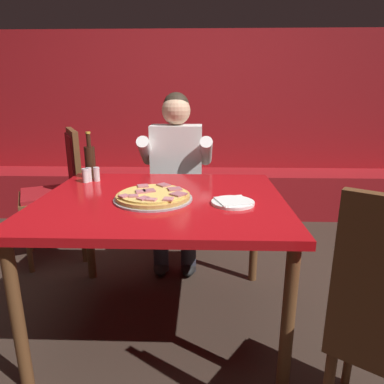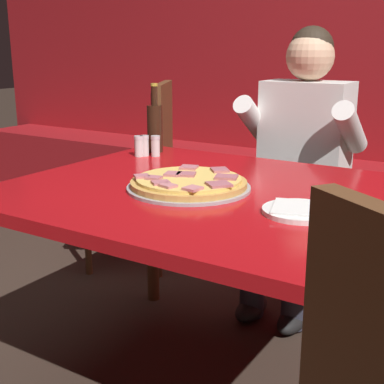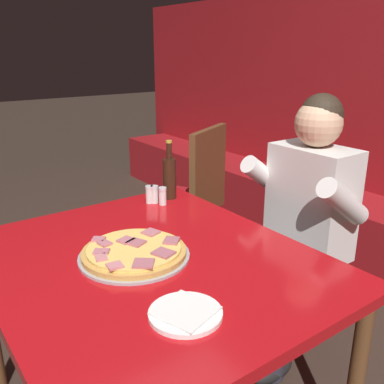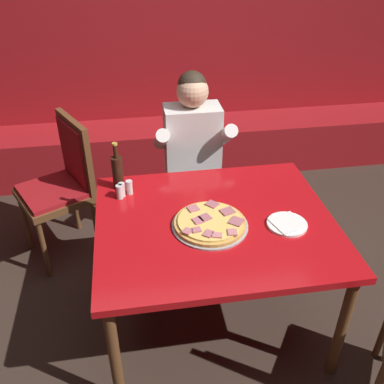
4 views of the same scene
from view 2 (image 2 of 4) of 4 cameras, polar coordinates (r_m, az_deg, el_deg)
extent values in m
cube|color=maroon|center=(3.73, 19.16, 10.81)|extent=(6.80, 0.16, 1.90)
cube|color=maroon|center=(3.54, 16.94, -1.09)|extent=(6.46, 0.48, 0.46)
cylinder|color=brown|center=(2.52, -4.26, -4.08)|extent=(0.06, 0.06, 0.71)
cube|color=#B20F14|center=(1.73, 1.47, -0.19)|extent=(1.26, 1.07, 0.04)
cylinder|color=#9E9EA3|center=(1.71, -0.36, 0.47)|extent=(0.40, 0.40, 0.01)
cylinder|color=#C69347|center=(1.71, -0.36, 0.92)|extent=(0.37, 0.37, 0.02)
cylinder|color=#E5BC5B|center=(1.70, -0.36, 1.38)|extent=(0.34, 0.34, 0.01)
cube|color=#C6757A|center=(1.56, 0.08, 0.39)|extent=(0.05, 0.05, 0.01)
cube|color=#A85B66|center=(1.73, -0.64, 1.92)|extent=(0.08, 0.07, 0.01)
cube|color=#B76670|center=(1.63, -3.36, 1.02)|extent=(0.07, 0.07, 0.01)
cube|color=#B76670|center=(1.71, -5.40, 1.70)|extent=(0.06, 0.06, 0.01)
cube|color=#C6757A|center=(1.59, -2.57, 0.69)|extent=(0.06, 0.05, 0.01)
cube|color=#B76670|center=(1.74, -2.08, 1.94)|extent=(0.06, 0.07, 0.01)
cube|color=#A85B66|center=(1.80, 2.99, 2.38)|extent=(0.08, 0.08, 0.01)
cube|color=#A85B66|center=(1.70, 3.68, 1.61)|extent=(0.09, 0.08, 0.01)
cube|color=#B76670|center=(1.69, -4.09, 1.53)|extent=(0.05, 0.05, 0.01)
cube|color=#A85B66|center=(1.61, 2.88, 0.83)|extent=(0.09, 0.09, 0.01)
cube|color=#B76670|center=(1.83, -0.33, 2.65)|extent=(0.07, 0.07, 0.01)
cylinder|color=white|center=(1.49, 11.48, -2.02)|extent=(0.21, 0.21, 0.01)
cube|color=white|center=(1.49, 11.51, -1.66)|extent=(0.19, 0.19, 0.01)
cylinder|color=black|center=(2.31, -3.98, 6.75)|extent=(0.07, 0.07, 0.20)
cylinder|color=black|center=(2.30, -4.05, 10.20)|extent=(0.03, 0.03, 0.08)
cylinder|color=#B29933|center=(2.29, -4.07, 11.35)|extent=(0.03, 0.03, 0.01)
cylinder|color=silver|center=(2.23, -5.69, 4.71)|extent=(0.04, 0.04, 0.07)
cylinder|color=#B23323|center=(2.23, -5.68, 4.35)|extent=(0.03, 0.03, 0.04)
cylinder|color=silver|center=(2.22, -5.72, 5.80)|extent=(0.04, 0.04, 0.01)
cylinder|color=silver|center=(2.23, -3.90, 4.74)|extent=(0.04, 0.04, 0.07)
cylinder|color=silver|center=(2.23, -3.90, 4.37)|extent=(0.03, 0.03, 0.04)
cylinder|color=silver|center=(2.22, -3.92, 5.83)|extent=(0.04, 0.04, 0.01)
cylinder|color=silver|center=(2.24, -5.09, 4.76)|extent=(0.04, 0.04, 0.07)
cylinder|color=#516B33|center=(2.24, -5.08, 4.40)|extent=(0.03, 0.03, 0.04)
cylinder|color=silver|center=(2.23, -5.12, 5.85)|extent=(0.04, 0.04, 0.01)
ellipsoid|color=black|center=(2.49, 6.36, -12.19)|extent=(0.11, 0.24, 0.09)
ellipsoid|color=black|center=(2.42, 10.74, -13.22)|extent=(0.11, 0.24, 0.09)
cylinder|color=#282833|center=(2.41, 6.49, -8.28)|extent=(0.11, 0.11, 0.43)
cylinder|color=#282833|center=(2.34, 10.97, -9.23)|extent=(0.11, 0.11, 0.43)
cube|color=#282833|center=(2.36, 9.94, -1.66)|extent=(0.34, 0.40, 0.12)
cube|color=silver|center=(2.48, 12.00, 5.48)|extent=(0.38, 0.22, 0.52)
cylinder|color=silver|center=(2.48, 6.64, 7.58)|extent=(0.09, 0.30, 0.25)
cylinder|color=silver|center=(2.33, 16.52, 6.55)|extent=(0.09, 0.30, 0.25)
sphere|color=#D6A884|center=(2.45, 12.48, 13.93)|extent=(0.21, 0.21, 0.21)
sphere|color=#2D2319|center=(2.46, 12.65, 14.74)|extent=(0.19, 0.19, 0.19)
cylinder|color=brown|center=(3.24, -9.29, -2.09)|extent=(0.04, 0.04, 0.46)
cylinder|color=brown|center=(2.89, -11.11, -4.33)|extent=(0.04, 0.04, 0.46)
cylinder|color=brown|center=(3.17, -2.61, -2.29)|extent=(0.04, 0.04, 0.46)
cylinder|color=brown|center=(2.81, -3.62, -4.63)|extent=(0.04, 0.04, 0.46)
cube|color=brown|center=(2.95, -6.81, 1.46)|extent=(0.59, 0.59, 0.05)
cube|color=maroon|center=(2.94, -6.84, 2.22)|extent=(0.54, 0.54, 0.03)
cube|color=brown|center=(2.86, -3.03, 6.66)|extent=(0.24, 0.41, 0.49)
cube|color=maroon|center=(2.87, -3.53, 6.66)|extent=(0.19, 0.33, 0.41)
camera|label=1|loc=(0.69, -81.54, 8.82)|focal=32.00mm
camera|label=3|loc=(0.87, 62.25, 25.68)|focal=40.00mm
camera|label=4|loc=(1.59, -84.06, 38.53)|focal=40.00mm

